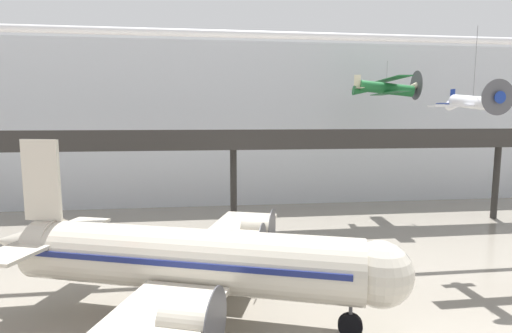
{
  "coord_description": "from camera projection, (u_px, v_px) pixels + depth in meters",
  "views": [
    {
      "loc": [
        -2.85,
        -11.96,
        11.7
      ],
      "look_at": [
        -0.02,
        10.41,
        8.89
      ],
      "focal_mm": 28.0,
      "sensor_mm": 36.0,
      "label": 1
    }
  ],
  "objects": [
    {
      "name": "suspended_plane_white_twin",
      "position": [
        473.0,
        103.0,
        28.21
      ],
      "size": [
        6.58,
        5.39,
        6.19
      ],
      "rotation": [
        0.0,
        0.0,
        4.72
      ],
      "color": "silver"
    },
    {
      "name": "mezzanine_walkway",
      "position": [
        234.0,
        146.0,
        40.59
      ],
      "size": [
        110.0,
        3.2,
        10.46
      ],
      "color": "#2D2B28",
      "rests_on": "ground"
    },
    {
      "name": "airliner_silver_main",
      "position": [
        186.0,
        260.0,
        22.78
      ],
      "size": [
        24.5,
        28.56,
        10.37
      ],
      "rotation": [
        0.0,
        0.0,
        -0.33
      ],
      "color": "beige",
      "rests_on": "ground"
    },
    {
      "name": "hangar_back_wall",
      "position": [
        227.0,
        125.0,
        53.03
      ],
      "size": [
        140.0,
        3.0,
        21.29
      ],
      "color": "silver",
      "rests_on": "ground"
    },
    {
      "name": "ceiling_truss_beam",
      "position": [
        240.0,
        34.0,
        31.91
      ],
      "size": [
        120.0,
        0.6,
        0.6
      ],
      "color": "silver"
    },
    {
      "name": "suspended_plane_green_biplane",
      "position": [
        387.0,
        88.0,
        45.48
      ],
      "size": [
        7.65,
        9.35,
        4.35
      ],
      "rotation": [
        0.0,
        0.0,
        6.19
      ],
      "color": "#1E6B33"
    }
  ]
}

